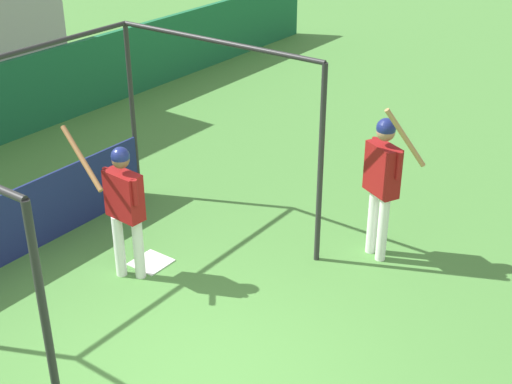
% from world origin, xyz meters
% --- Properties ---
extents(ground_plane, '(60.00, 60.00, 0.00)m').
position_xyz_m(ground_plane, '(0.00, 0.00, 0.00)').
color(ground_plane, '#477F38').
extents(batting_cage, '(4.17, 3.22, 2.62)m').
position_xyz_m(batting_cage, '(0.58, 2.76, 1.10)').
color(batting_cage, '#282828').
rests_on(batting_cage, ground).
extents(home_plate, '(0.44, 0.44, 0.02)m').
position_xyz_m(home_plate, '(1.31, 1.85, 0.01)').
color(home_plate, white).
rests_on(home_plate, ground).
extents(player_batter, '(0.55, 0.97, 1.91)m').
position_xyz_m(player_batter, '(0.95, 1.86, 1.04)').
color(player_batter, white).
rests_on(player_batter, ground).
extents(player_waiting, '(0.56, 0.81, 2.14)m').
position_xyz_m(player_waiting, '(3.15, -0.38, 1.16)').
color(player_waiting, white).
rests_on(player_waiting, ground).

